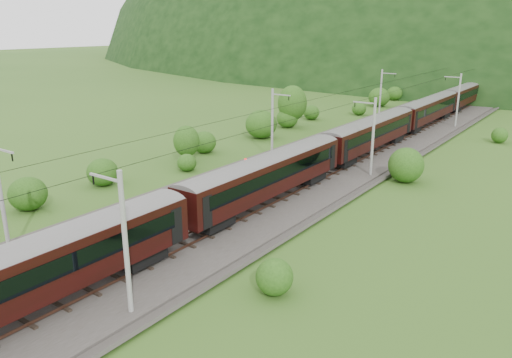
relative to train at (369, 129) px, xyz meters
The scene contains 14 objects.
ground 40.20m from the train, 93.44° to the right, with size 600.00×600.00×0.00m, color #30561B.
railbed 30.25m from the train, 94.58° to the right, with size 14.00×220.00×0.30m, color #38332D.
track_left 30.51m from the train, 99.10° to the right, with size 2.40×220.00×0.27m.
track_right 30.13m from the train, 90.00° to the right, with size 2.40×220.00×0.27m.
catenary_left 11.73m from the train, 136.87° to the right, with size 2.54×192.28×8.00m.
catenary_right 8.88m from the train, 65.01° to the right, with size 2.54×192.28×8.00m.
overhead_wires 30.31m from the train, 94.58° to the right, with size 4.83×198.00×0.03m.
mountain_ridge 287.41m from the train, 115.21° to the left, with size 336.00×280.00×132.00m, color black.
train is the anchor object (origin of this frame).
hazard_post_near 14.75m from the train, 102.52° to the right, with size 0.15×0.15×1.39m, color red.
hazard_post_far 4.10m from the train, 129.34° to the left, with size 0.16×0.16×1.46m, color red.
signal 17.92m from the train, 109.01° to the right, with size 0.24×0.24×2.16m.
vegetation_left 28.96m from the train, 123.67° to the right, with size 8.71×148.68×6.45m.
vegetation_right 25.88m from the train, 71.03° to the right, with size 6.89×101.39×3.19m.
Camera 1 is at (25.68, -15.32, 15.22)m, focal length 35.00 mm.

